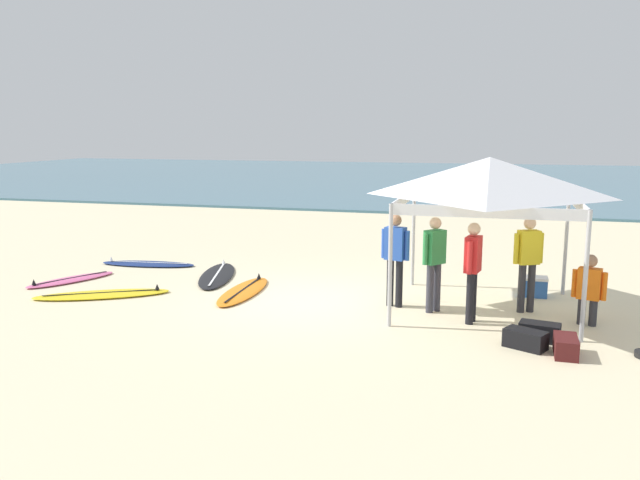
% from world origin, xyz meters
% --- Properties ---
extents(ground_plane, '(80.00, 80.00, 0.00)m').
position_xyz_m(ground_plane, '(0.00, 0.00, 0.00)').
color(ground_plane, beige).
extents(sea, '(80.00, 36.00, 0.10)m').
position_xyz_m(sea, '(0.00, 31.07, 0.05)').
color(sea, teal).
rests_on(sea, ground).
extents(canopy_tent, '(3.10, 3.10, 2.75)m').
position_xyz_m(canopy_tent, '(3.19, 0.42, 2.39)').
color(canopy_tent, '#B7B7BC').
rests_on(canopy_tent, ground).
extents(surfboard_orange, '(0.74, 2.41, 0.19)m').
position_xyz_m(surfboard_orange, '(-1.47, 0.34, 0.04)').
color(surfboard_orange, orange).
rests_on(surfboard_orange, ground).
extents(surfboard_yellow, '(2.59, 1.84, 0.19)m').
position_xyz_m(surfboard_yellow, '(-4.04, -0.64, 0.04)').
color(surfboard_yellow, yellow).
rests_on(surfboard_yellow, ground).
extents(surfboard_black, '(1.38, 2.68, 0.19)m').
position_xyz_m(surfboard_black, '(-2.56, 1.48, 0.04)').
color(surfboard_black, black).
rests_on(surfboard_black, ground).
extents(surfboard_navy, '(2.37, 0.86, 0.19)m').
position_xyz_m(surfboard_navy, '(-4.69, 2.17, 0.04)').
color(surfboard_navy, navy).
rests_on(surfboard_navy, ground).
extents(surfboard_pink, '(1.33, 2.02, 0.19)m').
position_xyz_m(surfboard_pink, '(-5.43, 0.26, 0.04)').
color(surfboard_pink, pink).
rests_on(surfboard_pink, ground).
extents(person_blue, '(0.53, 0.31, 1.71)m').
position_xyz_m(person_blue, '(1.59, 0.16, 0.99)').
color(person_blue, black).
rests_on(person_blue, ground).
extents(person_red, '(0.29, 0.54, 1.71)m').
position_xyz_m(person_red, '(2.99, -0.50, 0.99)').
color(person_red, black).
rests_on(person_red, ground).
extents(person_yellow, '(0.51, 0.35, 1.71)m').
position_xyz_m(person_yellow, '(3.91, 0.41, 0.99)').
color(person_yellow, '#2D2D33').
rests_on(person_yellow, ground).
extents(person_green, '(0.40, 0.45, 1.71)m').
position_xyz_m(person_green, '(2.31, -0.01, 0.99)').
color(person_green, '#383842').
rests_on(person_green, ground).
extents(person_orange, '(0.53, 0.31, 1.20)m').
position_xyz_m(person_orange, '(4.87, -0.13, 0.66)').
color(person_orange, '#2D2D33').
rests_on(person_orange, ground).
extents(gear_bag_near_tent, '(0.33, 0.61, 0.28)m').
position_xyz_m(gear_bag_near_tent, '(4.39, -1.78, 0.14)').
color(gear_bag_near_tent, '#4C1919').
rests_on(gear_bag_near_tent, ground).
extents(gear_bag_by_pole, '(0.68, 0.56, 0.28)m').
position_xyz_m(gear_bag_by_pole, '(3.84, -1.61, 0.14)').
color(gear_bag_by_pole, black).
rests_on(gear_bag_by_pole, ground).
extents(gear_bag_on_sand, '(0.65, 0.43, 0.28)m').
position_xyz_m(gear_bag_on_sand, '(4.06, -1.17, 0.14)').
color(gear_bag_on_sand, black).
rests_on(gear_bag_on_sand, ground).
extents(cooler_box, '(0.50, 0.36, 0.39)m').
position_xyz_m(cooler_box, '(4.11, 1.60, 0.20)').
color(cooler_box, '#2D60B7').
rests_on(cooler_box, ground).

